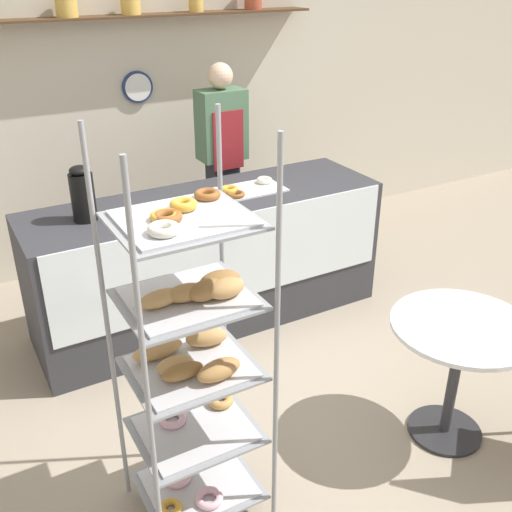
# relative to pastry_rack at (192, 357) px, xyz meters

# --- Properties ---
(ground_plane) EXTENTS (14.00, 14.00, 0.00)m
(ground_plane) POSITION_rel_pastry_rack_xyz_m (0.79, 0.46, -0.87)
(ground_plane) COLOR gray
(back_wall) EXTENTS (10.00, 0.30, 2.70)m
(back_wall) POSITION_rel_pastry_rack_xyz_m (0.79, 2.86, 0.49)
(back_wall) COLOR beige
(back_wall) RESTS_ON ground_plane
(display_counter) EXTENTS (2.48, 0.74, 0.95)m
(display_counter) POSITION_rel_pastry_rack_xyz_m (0.79, 1.52, -0.40)
(display_counter) COLOR #333338
(display_counter) RESTS_ON ground_plane
(pastry_rack) EXTENTS (0.58, 0.51, 1.87)m
(pastry_rack) POSITION_rel_pastry_rack_xyz_m (0.00, 0.00, 0.00)
(pastry_rack) COLOR gray
(pastry_rack) RESTS_ON ground_plane
(person_worker) EXTENTS (0.36, 0.23, 1.72)m
(person_worker) POSITION_rel_pastry_rack_xyz_m (1.23, 2.16, 0.07)
(person_worker) COLOR #282833
(person_worker) RESTS_ON ground_plane
(cafe_table) EXTENTS (0.74, 0.74, 0.72)m
(cafe_table) POSITION_rel_pastry_rack_xyz_m (1.41, -0.23, -0.33)
(cafe_table) COLOR #262628
(cafe_table) RESTS_ON ground_plane
(coffee_carafe) EXTENTS (0.15, 0.15, 0.35)m
(coffee_carafe) POSITION_rel_pastry_rack_xyz_m (-0.03, 1.54, 0.25)
(coffee_carafe) COLOR black
(coffee_carafe) RESTS_ON display_counter
(donut_tray_counter) EXTENTS (0.49, 0.30, 0.05)m
(donut_tray_counter) POSITION_rel_pastry_rack_xyz_m (1.08, 1.51, 0.09)
(donut_tray_counter) COLOR silver
(donut_tray_counter) RESTS_ON display_counter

